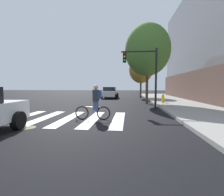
# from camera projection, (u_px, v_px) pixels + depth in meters

# --- Properties ---
(ground_plane) EXTENTS (120.00, 120.00, 0.00)m
(ground_plane) POSITION_uv_depth(u_px,v_px,m) (64.00, 118.00, 8.06)
(ground_plane) COLOR black
(crosswalk_stripes) EXTENTS (5.59, 4.02, 0.01)m
(crosswalk_stripes) POSITION_uv_depth(u_px,v_px,m) (68.00, 118.00, 8.03)
(crosswalk_stripes) COLOR silver
(crosswalk_stripes) RESTS_ON ground
(manhole_cover) EXTENTS (0.64, 0.64, 0.01)m
(manhole_cover) POSITION_uv_depth(u_px,v_px,m) (27.00, 128.00, 6.22)
(manhole_cover) COLOR #473D1E
(manhole_cover) RESTS_ON ground
(sedan_mid) EXTENTS (2.12, 4.44, 1.53)m
(sedan_mid) POSITION_uv_depth(u_px,v_px,m) (110.00, 92.00, 22.12)
(sedan_mid) COLOR silver
(sedan_mid) RESTS_ON ground
(cyclist) EXTENTS (1.71, 0.36, 1.69)m
(cyclist) POSITION_uv_depth(u_px,v_px,m) (95.00, 102.00, 7.62)
(cyclist) COLOR black
(cyclist) RESTS_ON ground
(traffic_light_near) EXTENTS (2.47, 0.28, 4.20)m
(traffic_light_near) POSITION_uv_depth(u_px,v_px,m) (144.00, 68.00, 11.01)
(traffic_light_near) COLOR black
(traffic_light_near) RESTS_ON ground
(fire_hydrant) EXTENTS (0.33, 0.22, 0.78)m
(fire_hydrant) POSITION_uv_depth(u_px,v_px,m) (163.00, 98.00, 14.45)
(fire_hydrant) COLOR gold
(fire_hydrant) RESTS_ON sidewalk
(street_tree_near) EXTENTS (4.10, 4.10, 7.29)m
(street_tree_near) POSITION_uv_depth(u_px,v_px,m) (147.00, 50.00, 14.60)
(street_tree_near) COLOR #4C3823
(street_tree_near) RESTS_ON ground
(street_tree_mid) EXTENTS (3.28, 3.28, 5.83)m
(street_tree_mid) POSITION_uv_depth(u_px,v_px,m) (141.00, 70.00, 22.12)
(street_tree_mid) COLOR #4C3823
(street_tree_mid) RESTS_ON ground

